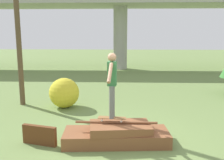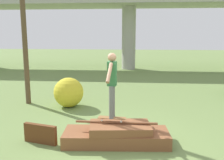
# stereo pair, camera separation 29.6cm
# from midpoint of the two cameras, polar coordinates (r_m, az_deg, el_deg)

# --- Properties ---
(ground_plane) EXTENTS (80.00, 80.00, 0.00)m
(ground_plane) POSITION_cam_midpoint_polar(r_m,az_deg,el_deg) (6.76, -0.32, -14.24)
(ground_plane) COLOR olive
(scrap_pile) EXTENTS (2.78, 1.12, 0.60)m
(scrap_pile) POSITION_cam_midpoint_polar(r_m,az_deg,el_deg) (6.66, -0.11, -12.42)
(scrap_pile) COLOR brown
(scrap_pile) RESTS_ON ground_plane
(scrap_plank_loose) EXTENTS (0.94, 0.35, 0.51)m
(scrap_plank_loose) POSITION_cam_midpoint_polar(r_m,az_deg,el_deg) (6.89, -17.46, -11.96)
(scrap_plank_loose) COLOR #5B3319
(scrap_plank_loose) RESTS_ON ground_plane
(skateboard) EXTENTS (0.74, 0.27, 0.09)m
(skateboard) POSITION_cam_midpoint_polar(r_m,az_deg,el_deg) (6.55, -1.31, -8.69)
(skateboard) COLOR brown
(skateboard) RESTS_ON scrap_pile
(skater) EXTENTS (0.24, 1.18, 1.67)m
(skater) POSITION_cam_midpoint_polar(r_m,az_deg,el_deg) (6.29, -1.35, -0.16)
(skater) COLOR slate
(skater) RESTS_ON skateboard
(highway_overpass) EXTENTS (44.00, 4.42, 5.60)m
(highway_overpass) POSITION_cam_midpoint_polar(r_m,az_deg,el_deg) (20.49, 1.52, 16.35)
(highway_overpass) COLOR #A8A59E
(highway_overpass) RESTS_ON ground_plane
(utility_pole) EXTENTS (1.30, 0.20, 7.92)m
(utility_pole) POSITION_cam_midpoint_polar(r_m,az_deg,el_deg) (10.60, -21.89, 16.56)
(utility_pole) COLOR brown
(utility_pole) RESTS_ON ground_plane
(bush_yellow_flowering) EXTENTS (1.16, 1.16, 1.16)m
(bush_yellow_flowering) POSITION_cam_midpoint_polar(r_m,az_deg,el_deg) (9.88, -11.71, -2.90)
(bush_yellow_flowering) COLOR gold
(bush_yellow_flowering) RESTS_ON ground_plane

